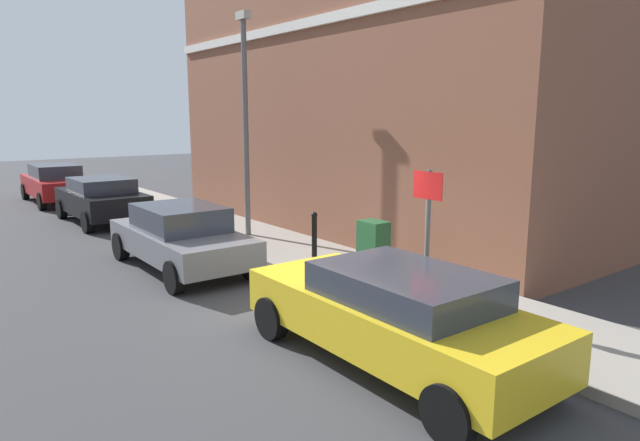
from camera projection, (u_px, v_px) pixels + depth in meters
ground at (310, 312)px, 9.44m from camera, size 80.00×80.00×0.00m
sidewalk at (241, 234)px, 15.33m from camera, size 2.32×30.00×0.15m
corner_building at (407, 78)px, 16.69m from camera, size 8.08×13.69×8.81m
car_yellow at (394, 313)px, 7.29m from camera, size 1.88×4.49×1.35m
car_grey at (181, 236)px, 12.00m from camera, size 1.87×4.26×1.40m
car_black at (102, 199)px, 17.34m from camera, size 1.98×4.06×1.40m
car_red at (55, 183)px, 21.28m from camera, size 1.86×4.42×1.48m
utility_cabinet at (373, 252)px, 10.75m from camera, size 0.46×0.61×1.15m
bollard_near_cabinet at (314, 233)px, 12.40m from camera, size 0.14×0.14×1.04m
street_sign at (428, 219)px, 8.87m from camera, size 0.08×0.60×2.30m
lamppost at (245, 115)px, 14.34m from camera, size 0.20×0.44×5.72m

